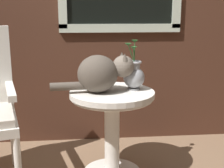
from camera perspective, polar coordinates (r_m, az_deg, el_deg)
The scene contains 3 objects.
wicker_side_table at distance 2.12m, azimuth -0.00°, elevation -6.18°, with size 0.57×0.57×0.62m.
cat at distance 2.02m, azimuth -2.06°, elevation 2.06°, with size 0.56×0.28×0.26m.
pewter_vase_with_ivy at distance 2.10m, azimuth 4.08°, elevation 1.66°, with size 0.14×0.14×0.34m.
Camera 1 is at (-0.12, -1.81, 1.14)m, focal length 49.50 mm.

